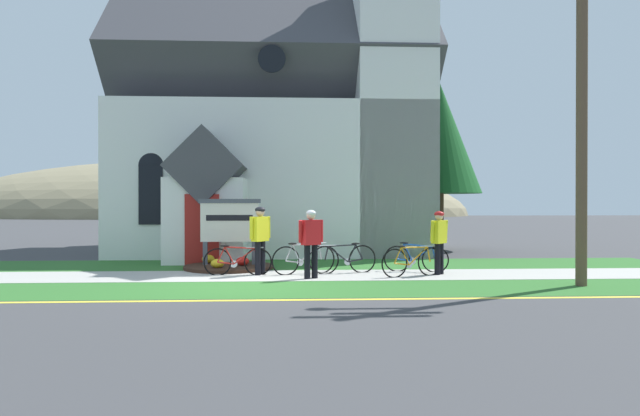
# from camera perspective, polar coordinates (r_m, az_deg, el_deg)

# --- Properties ---
(ground) EXTENTS (140.00, 140.00, 0.00)m
(ground) POSITION_cam_1_polar(r_m,az_deg,el_deg) (16.54, -7.24, -5.87)
(ground) COLOR #3D3D3F
(sidewalk_slab) EXTENTS (32.00, 2.13, 0.01)m
(sidewalk_slab) POSITION_cam_1_polar(r_m,az_deg,el_deg) (14.11, -5.55, -6.94)
(sidewalk_slab) COLOR #A8A59E
(sidewalk_slab) RESTS_ON ground
(grass_verge) EXTENTS (32.00, 2.35, 0.01)m
(grass_verge) POSITION_cam_1_polar(r_m,az_deg,el_deg) (11.89, -6.04, -8.32)
(grass_verge) COLOR #2D6628
(grass_verge) RESTS_ON ground
(church_lawn) EXTENTS (24.00, 2.97, 0.01)m
(church_lawn) POSITION_cam_1_polar(r_m,az_deg,el_deg) (16.64, -5.16, -5.82)
(church_lawn) COLOR #2D6628
(church_lawn) RESTS_ON ground
(curb_paint_stripe) EXTENTS (28.00, 0.16, 0.01)m
(curb_paint_stripe) POSITION_cam_1_polar(r_m,az_deg,el_deg) (10.58, -6.43, -9.42)
(curb_paint_stripe) COLOR yellow
(curb_paint_stripe) RESTS_ON ground
(church_building) EXTENTS (11.56, 9.83, 12.98)m
(church_building) POSITION_cam_1_polar(r_m,az_deg,el_deg) (21.91, -3.65, 8.21)
(church_building) COLOR white
(church_building) RESTS_ON ground
(church_sign) EXTENTS (1.75, 0.13, 1.95)m
(church_sign) POSITION_cam_1_polar(r_m,az_deg,el_deg) (15.84, -9.29, -1.55)
(church_sign) COLOR #474C56
(church_sign) RESTS_ON ground
(flower_bed) EXTENTS (2.48, 2.48, 0.34)m
(flower_bed) POSITION_cam_1_polar(r_m,az_deg,el_deg) (15.72, -9.45, -5.94)
(flower_bed) COLOR #382319
(flower_bed) RESTS_ON ground
(bicycle_white) EXTENTS (1.65, 0.69, 0.84)m
(bicycle_white) POSITION_cam_1_polar(r_m,az_deg,el_deg) (14.35, -1.70, -5.27)
(bicycle_white) COLOR black
(bicycle_white) RESTS_ON ground
(bicycle_silver) EXTENTS (1.73, 0.08, 0.79)m
(bicycle_silver) POSITION_cam_1_polar(r_m,az_deg,el_deg) (14.26, -8.50, -5.40)
(bicycle_silver) COLOR black
(bicycle_silver) RESTS_ON ground
(bicycle_blue) EXTENTS (1.74, 0.44, 0.81)m
(bicycle_blue) POSITION_cam_1_polar(r_m,az_deg,el_deg) (14.49, 2.50, -5.23)
(bicycle_blue) COLOR black
(bicycle_blue) RESTS_ON ground
(bicycle_green) EXTENTS (1.68, 0.64, 0.80)m
(bicycle_green) POSITION_cam_1_polar(r_m,az_deg,el_deg) (14.06, 9.48, -5.44)
(bicycle_green) COLOR black
(bicycle_green) RESTS_ON ground
(bicycle_black) EXTENTS (1.66, 0.48, 0.81)m
(bicycle_black) POSITION_cam_1_polar(r_m,az_deg,el_deg) (15.02, 9.83, -5.11)
(bicycle_black) COLOR black
(bicycle_black) RESTS_ON ground
(cyclist_in_white_jersey) EXTENTS (0.60, 0.44, 1.66)m
(cyclist_in_white_jersey) POSITION_cam_1_polar(r_m,az_deg,el_deg) (13.37, -0.94, -3.17)
(cyclist_in_white_jersey) COLOR black
(cyclist_in_white_jersey) RESTS_ON ground
(cyclist_in_green_jersey) EXTENTS (0.53, 0.52, 1.63)m
(cyclist_in_green_jersey) POSITION_cam_1_polar(r_m,az_deg,el_deg) (14.48, 12.16, -3.02)
(cyclist_in_green_jersey) COLOR black
(cyclist_in_green_jersey) RESTS_ON ground
(cyclist_in_orange_jersey) EXTENTS (0.50, 0.58, 1.74)m
(cyclist_in_orange_jersey) POSITION_cam_1_polar(r_m,az_deg,el_deg) (14.18, -6.19, -2.74)
(cyclist_in_orange_jersey) COLOR black
(cyclist_in_orange_jersey) RESTS_ON ground
(utility_pole) EXTENTS (3.12, 0.28, 8.95)m
(utility_pole) POSITION_cam_1_polar(r_m,az_deg,el_deg) (13.82, 24.99, 13.52)
(utility_pole) COLOR brown
(utility_pole) RESTS_ON ground
(roadside_conifer) EXTENTS (3.28, 3.28, 6.63)m
(roadside_conifer) POSITION_cam_1_polar(r_m,az_deg,el_deg) (22.72, 12.24, 6.99)
(roadside_conifer) COLOR #4C3823
(roadside_conifer) RESTS_ON ground
(distant_hill) EXTENTS (83.20, 50.42, 17.51)m
(distant_hill) POSITION_cam_1_polar(r_m,az_deg,el_deg) (90.67, -11.37, -0.75)
(distant_hill) COLOR #847A5B
(distant_hill) RESTS_ON ground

